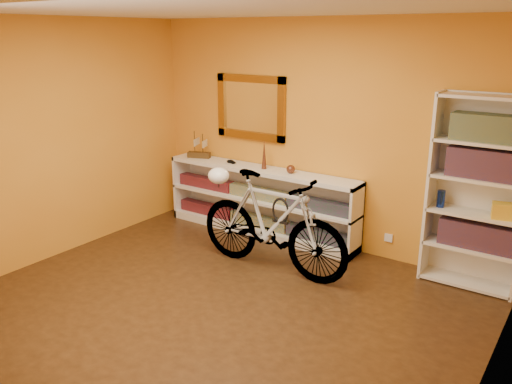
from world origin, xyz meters
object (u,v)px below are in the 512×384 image
Objects in this scene: bookcase at (477,194)px; bicycle at (272,223)px; helmet at (219,176)px; console_unit at (260,201)px.

bookcase is 2.02m from bicycle.
bicycle is 7.59× the size of helmet.
bicycle is (-1.79, -0.83, -0.42)m from bookcase.
bookcase reaches higher than bicycle.
bookcase is 1.05× the size of bicycle.
console_unit is at bearing 40.61° from bicycle.
console_unit is at bearing 90.11° from helmet.
bookcase is at bearing -64.97° from bicycle.
bookcase is 7.97× the size of helmet.
helmet reaches higher than console_unit.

